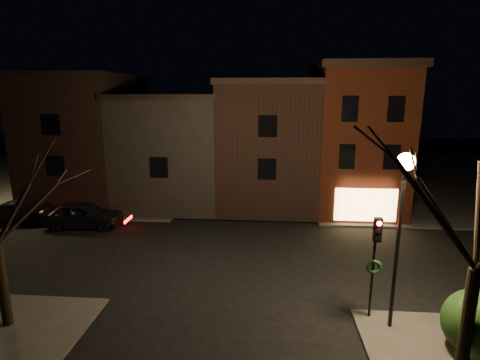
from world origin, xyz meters
name	(u,v)px	position (x,y,z in m)	size (l,w,h in m)	color
ground	(237,256)	(0.00, 0.00, 0.00)	(120.00, 120.00, 0.00)	black
sidewalk_far_right	(450,179)	(20.00, 20.00, 0.06)	(30.00, 30.00, 0.12)	#2D2B28
sidewalk_far_left	(72,173)	(-20.00, 20.00, 0.06)	(30.00, 30.00, 0.12)	#2D2B28
corner_building	(356,138)	(8.00, 9.47, 5.40)	(6.50, 8.50, 10.50)	#48190C
row_building_a	(268,143)	(1.50, 10.50, 4.83)	(7.30, 10.30, 9.40)	black
row_building_b	(177,148)	(-5.75, 10.50, 4.33)	(7.80, 10.30, 8.40)	black
row_building_c	(89,138)	(-13.00, 10.50, 5.08)	(7.30, 10.30, 9.90)	black
street_lamp_near	(403,194)	(6.20, -6.00, 5.18)	(0.60, 0.60, 6.48)	black
traffic_signal	(375,252)	(5.60, -5.51, 2.81)	(0.58, 0.38, 4.05)	black
parked_car_a	(83,214)	(-10.43, 3.66, 0.86)	(2.04, 5.06, 1.72)	black
parked_car_b	(21,212)	(-15.14, 4.32, 0.69)	(1.47, 4.21, 1.39)	black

